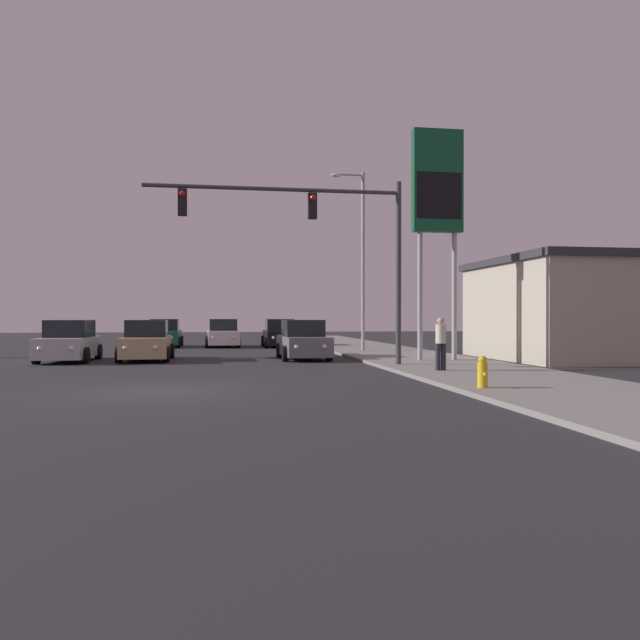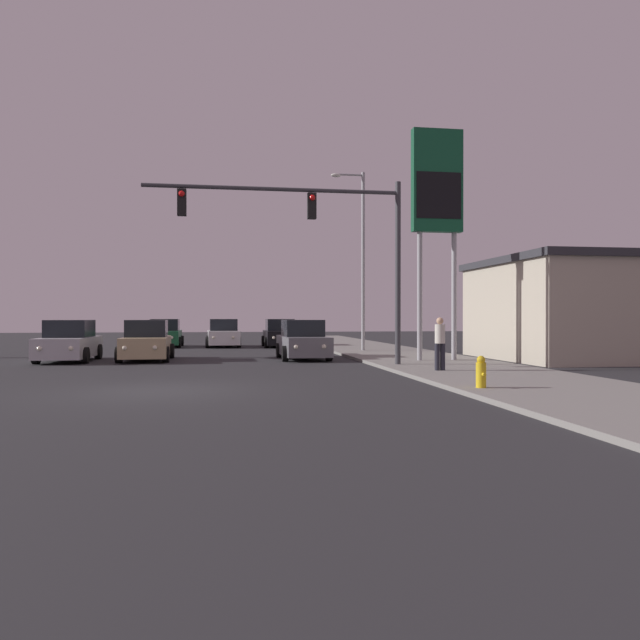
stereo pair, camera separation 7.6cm
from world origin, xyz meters
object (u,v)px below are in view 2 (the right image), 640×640
Objects in this scene: car_green at (165,334)px; car_grey at (303,341)px; car_silver at (69,343)px; street_lamp at (361,251)px; car_tan at (147,342)px; fire_hydrant at (481,372)px; pedestrian_on_sidewalk at (440,341)px; gas_station_sign at (437,194)px; traffic_light_mast at (324,231)px; car_black at (280,334)px; car_white at (223,334)px.

car_grey is (6.80, -12.12, 0.00)m from car_green.
street_lamp is (13.06, 4.23, 4.36)m from car_silver.
car_tan is at bearing 90.57° from car_green.
car_silver is at bearing -0.18° from car_tan.
fire_hydrant is at bearing 135.21° from car_silver.
pedestrian_on_sidewalk is (3.37, -7.59, 0.27)m from car_grey.
car_tan is 0.48× the size of gas_station_sign.
traffic_light_mast reaches higher than car_grey.
fire_hydrant is at bearing 100.55° from car_grey.
car_black is 16.02m from gas_station_sign.
pedestrian_on_sidewalk is (-1.51, -4.51, -5.58)m from gas_station_sign.
car_silver is 0.48× the size of gas_station_sign.
car_black is 12.62m from car_tan.
car_silver is at bearing -162.06° from street_lamp.
street_lamp is at bearing 69.89° from traffic_light_mast.
car_white is 1.01× the size of car_black.
gas_station_sign is 11.84× the size of fire_hydrant.
car_green is 13.90m from car_grey.
car_green is at bearing 112.12° from traffic_light_mast.
car_green is 11.89m from car_tan.
traffic_light_mast reaches higher than car_white.
street_lamp is at bearing 131.18° from car_white.
fire_hydrant is at bearing -71.15° from traffic_light_mast.
gas_station_sign is (14.43, -3.23, 5.86)m from car_silver.
car_black is at bearing 100.16° from pedestrian_on_sidewalk.
car_green is (-3.47, 0.48, 0.00)m from car_white.
car_white is 11.84m from car_tan.
street_lamp is at bearing 142.28° from car_green.
car_black is 14.49m from car_silver.
car_green is 0.48× the size of street_lamp.
street_lamp is 12.65m from pedestrian_on_sidewalk.
car_white is 12.11m from car_grey.
gas_station_sign is at bearing 168.30° from car_silver.
gas_station_sign reaches higher than car_white.
gas_station_sign is (11.69, -15.20, 5.86)m from car_green.
car_white is 13.06m from car_silver.
car_black is 18.91m from pedestrian_on_sidewalk.
fire_hydrant is (12.22, -12.52, -0.27)m from car_silver.
street_lamp is 17.40m from fire_hydrant.
car_white reaches higher than fire_hydrant.
car_grey is at bearing 89.78° from car_black.
car_white is 0.48× the size of traffic_light_mast.
pedestrian_on_sidewalk is at bearing -90.65° from street_lamp.
car_green is at bearing 127.56° from gas_station_sign.
car_black is at bearing 90.28° from traffic_light_mast.
car_white is at bearing 133.33° from street_lamp.
fire_hydrant is at bearing 96.38° from car_black.
traffic_light_mast is at bearing -110.11° from street_lamp.
car_black is 23.54m from fire_hydrant.
pedestrian_on_sidewalk is at bearing 139.90° from car_tan.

